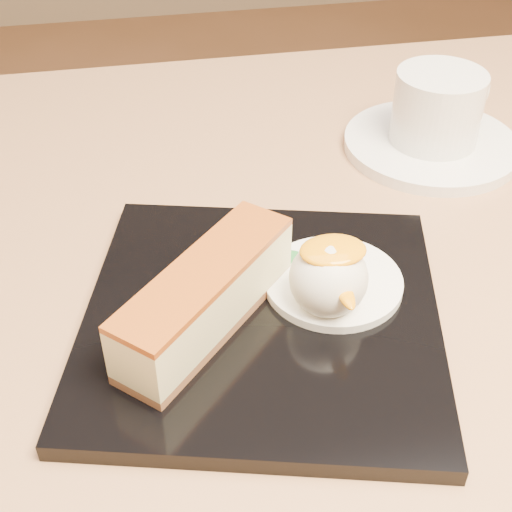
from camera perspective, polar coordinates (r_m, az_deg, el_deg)
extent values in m
cube|color=brown|center=(0.47, -2.47, -6.56)|extent=(0.80, 0.80, 0.04)
cube|color=black|center=(0.45, 0.48, -4.94)|extent=(0.27, 0.27, 0.01)
cube|color=brown|center=(0.44, -3.91, -5.11)|extent=(0.12, 0.13, 0.01)
cube|color=beige|center=(0.42, -4.03, -3.15)|extent=(0.12, 0.13, 0.03)
cube|color=#84410E|center=(0.41, -4.15, -1.18)|extent=(0.12, 0.13, 0.00)
cylinder|color=white|center=(0.46, 6.19, -2.05)|extent=(0.09, 0.09, 0.01)
sphere|color=white|center=(0.43, 5.82, -1.79)|extent=(0.05, 0.05, 0.05)
ellipsoid|color=#FF9908|center=(0.42, 6.18, 0.44)|extent=(0.04, 0.03, 0.01)
ellipsoid|color=#297E34|center=(0.47, 2.05, -0.57)|extent=(0.02, 0.01, 0.00)
ellipsoid|color=#297E34|center=(0.48, 3.13, 0.06)|extent=(0.02, 0.02, 0.00)
ellipsoid|color=#297E34|center=(0.48, 0.83, -0.05)|extent=(0.01, 0.02, 0.00)
cylinder|color=white|center=(0.64, 13.81, 8.66)|extent=(0.15, 0.15, 0.01)
cylinder|color=white|center=(0.63, 14.31, 11.43)|extent=(0.07, 0.07, 0.06)
cylinder|color=black|center=(0.62, 14.73, 13.77)|extent=(0.07, 0.07, 0.00)
torus|color=white|center=(0.66, 16.83, 12.23)|extent=(0.04, 0.03, 0.04)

